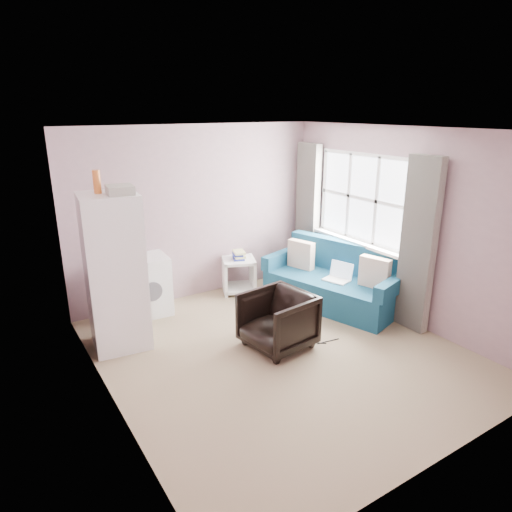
% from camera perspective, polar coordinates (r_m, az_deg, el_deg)
% --- Properties ---
extents(room, '(3.84, 4.24, 2.54)m').
position_cam_1_polar(room, '(4.95, 3.39, 0.93)').
color(room, '#9A8465').
rests_on(room, ground).
extents(armchair, '(0.76, 0.80, 0.74)m').
position_cam_1_polar(armchair, '(5.38, 2.72, -7.76)').
color(armchair, black).
rests_on(armchair, ground).
extents(fridge, '(0.71, 0.69, 2.07)m').
position_cam_1_polar(fridge, '(5.46, -17.21, -1.85)').
color(fridge, white).
rests_on(fridge, ground).
extents(washing_machine, '(0.61, 0.61, 0.81)m').
position_cam_1_polar(washing_machine, '(6.40, -13.56, -3.38)').
color(washing_machine, white).
rests_on(washing_machine, ground).
extents(side_table, '(0.63, 0.63, 0.66)m').
position_cam_1_polar(side_table, '(6.98, -2.18, -2.08)').
color(side_table, white).
rests_on(side_table, ground).
extents(sofa, '(1.40, 2.11, 0.87)m').
position_cam_1_polar(sofa, '(6.65, 9.84, -3.31)').
color(sofa, '#1A5879').
rests_on(sofa, ground).
extents(window_dressing, '(0.17, 2.62, 2.18)m').
position_cam_1_polar(window_dressing, '(6.61, 12.35, 3.61)').
color(window_dressing, white).
rests_on(window_dressing, ground).
extents(floor_cables, '(0.43, 0.22, 0.01)m').
position_cam_1_polar(floor_cables, '(5.68, 8.13, -10.57)').
color(floor_cables, black).
rests_on(floor_cables, ground).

